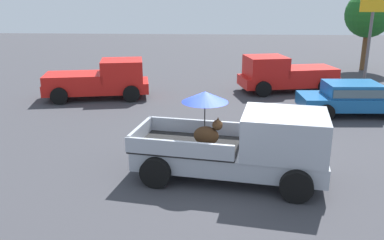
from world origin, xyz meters
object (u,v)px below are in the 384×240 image
pickup_truck_red (101,80)px  parked_sedan_near (352,97)px  motel_sign (372,21)px  pickup_truck_main (247,145)px  pickup_truck_far (284,74)px

pickup_truck_red → parked_sedan_near: bearing=-22.0°
pickup_truck_red → motel_sign: 14.58m
pickup_truck_main → parked_sedan_near: (4.74, 6.39, -0.23)m
motel_sign → parked_sedan_near: bearing=-112.9°
parked_sedan_near → pickup_truck_far: bearing=115.0°
pickup_truck_red → pickup_truck_main: bearing=-64.9°
pickup_truck_main → parked_sedan_near: bearing=63.1°
pickup_truck_main → pickup_truck_far: size_ratio=1.04×
pickup_truck_main → pickup_truck_far: 10.73m
pickup_truck_main → motel_sign: (7.49, 12.89, 2.37)m
pickup_truck_far → parked_sedan_near: (2.13, -4.02, -0.13)m
parked_sedan_near → motel_sign: bearing=64.1°
pickup_truck_far → motel_sign: bearing=-165.8°
pickup_truck_red → pickup_truck_far: (8.82, 1.87, 0.00)m
pickup_truck_red → parked_sedan_near: 11.17m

